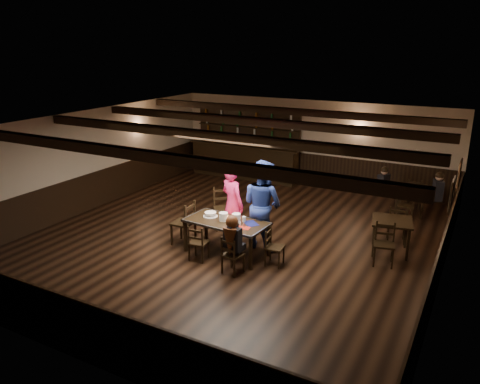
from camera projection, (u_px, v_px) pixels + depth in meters
The scene contains 25 objects.
ground at pixel (236, 237), 11.05m from camera, with size 10.00×10.00×0.00m, color black.
room_shell at pixel (237, 165), 10.54m from camera, with size 9.02×10.02×2.71m.
dining_table at pixel (227, 224), 10.00m from camera, with size 1.84×1.00×0.75m.
chair_near_left at pixel (197, 241), 9.72m from camera, with size 0.40×0.39×0.78m.
chair_near_right at pixel (231, 253), 9.15m from camera, with size 0.42×0.41×0.79m.
chair_end_left at pixel (186, 220), 10.50m from camera, with size 0.47×0.49×1.01m.
chair_end_right at pixel (272, 244), 9.58m from camera, with size 0.37×0.39×0.77m.
chair_far_pushed at pixel (223, 204), 11.49m from camera, with size 0.65×0.65×1.02m.
woman_pink at pixel (232, 204), 10.52m from camera, with size 0.67×0.44×1.82m, color #FF3D70.
man_blue at pixel (262, 204), 10.26m from camera, with size 0.97×0.76×2.00m, color navy.
seated_person at pixel (232, 235), 9.07m from camera, with size 0.33×0.49×0.80m.
cake at pixel (210, 215), 10.24m from camera, with size 0.32×0.32×0.10m.
plate_stack_a at pixel (224, 217), 9.99m from camera, with size 0.19×0.19×0.18m, color white.
plate_stack_b at pixel (236, 218), 9.85m from camera, with size 0.18×0.18×0.21m, color white.
tea_light at pixel (229, 219), 10.04m from camera, with size 0.05×0.05×0.06m.
salt_shaker at pixel (240, 224), 9.73m from camera, with size 0.03×0.03×0.08m, color silver.
pepper_shaker at pixel (244, 225), 9.68m from camera, with size 0.03×0.03×0.08m, color #A5A8AD.
drink_glass at pixel (244, 219), 9.93m from camera, with size 0.08×0.08×0.12m, color silver.
menu_red at pixel (244, 228), 9.62m from camera, with size 0.26×0.18×0.00m, color #9E1D11.
menu_blue at pixel (251, 223), 9.85m from camera, with size 0.34×0.24×0.00m, color #0E1249.
bar_counter at pixel (245, 156), 15.78m from camera, with size 3.94×0.70×2.20m.
back_table_a at pixel (392, 225), 10.07m from camera, with size 0.99×0.99×0.75m.
back_table_b at pixel (411, 191), 12.39m from camera, with size 0.84×0.84×0.75m.
bg_patron_left at pixel (384, 179), 12.78m from camera, with size 0.31×0.39×0.71m.
bg_patron_right at pixel (438, 186), 12.11m from camera, with size 0.32×0.41×0.75m.
Camera 1 is at (4.93, -8.92, 4.39)m, focal length 35.00 mm.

